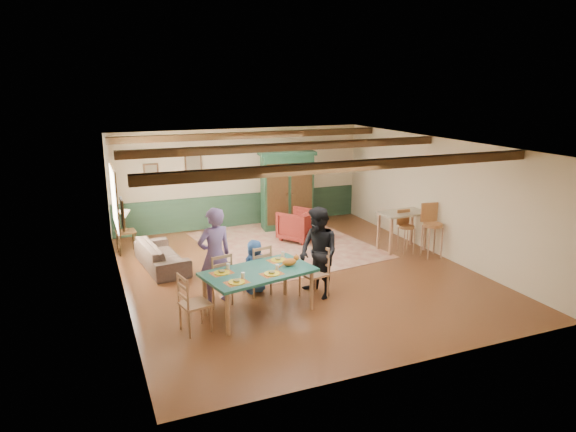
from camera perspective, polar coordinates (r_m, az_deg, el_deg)
name	(u,v)px	position (r m, az deg, el deg)	size (l,w,h in m)	color
floor	(298,272)	(10.94, 1.06, -6.23)	(8.00, 8.00, 0.00)	#572C18
wall_back	(241,178)	(14.22, -5.27, 4.24)	(7.00, 0.02, 2.70)	beige
wall_left	(120,228)	(9.75, -18.18, -1.24)	(0.02, 8.00, 2.70)	beige
wall_right	(437,196)	(12.31, 16.26, 2.10)	(0.02, 8.00, 2.70)	beige
ceiling	(298,144)	(10.30, 1.14, 7.96)	(7.00, 8.00, 0.02)	beige
wainscot_back	(242,210)	(14.39, -5.17, 0.70)	(6.95, 0.03, 0.90)	#203C29
ceiling_beam_front	(355,166)	(8.27, 7.46, 5.57)	(6.95, 0.16, 0.16)	black
ceiling_beam_mid	(290,147)	(10.67, 0.28, 7.71)	(6.95, 0.16, 0.16)	black
ceiling_beam_back	(251,135)	(13.10, -4.11, 8.95)	(6.95, 0.16, 0.16)	black
window_left	(114,198)	(11.36, -18.77, 1.92)	(0.06, 1.60, 1.30)	white
picture_left_wall	(123,214)	(9.07, -17.89, 0.24)	(0.04, 0.42, 0.52)	gray
picture_back_a	(193,165)	(13.80, -10.47, 5.64)	(0.45, 0.04, 0.55)	gray
picture_back_b	(151,173)	(13.65, -14.97, 4.66)	(0.38, 0.04, 0.48)	gray
dining_table	(259,292)	(8.96, -3.25, -8.44)	(1.86, 1.03, 0.77)	#1A5348
dining_chair_far_left	(218,278)	(9.34, -7.83, -6.88)	(0.43, 0.45, 0.98)	#996C4C
dining_chair_far_right	(257,269)	(9.71, -3.45, -5.92)	(0.43, 0.45, 0.98)	#996C4C
dining_chair_end_left	(195,303)	(8.42, -10.28, -9.45)	(0.43, 0.45, 0.98)	#996C4C
dining_chair_end_right	(314,273)	(9.54, 2.88, -6.29)	(0.43, 0.45, 0.98)	#996C4C
person_man	(215,256)	(9.28, -8.14, -4.42)	(0.65, 0.43, 1.78)	slate
person_woman	(319,253)	(9.48, 3.41, -4.12)	(0.83, 0.65, 1.70)	black
person_child	(255,266)	(9.77, -3.71, -5.62)	(0.51, 0.33, 1.04)	#22488A
cat	(289,261)	(8.99, 0.16, -5.04)	(0.37, 0.14, 0.19)	#C46B22
place_setting_near_left	(237,280)	(8.32, -5.73, -7.04)	(0.41, 0.31, 0.11)	yellow
place_setting_near_center	(272,271)	(8.64, -1.81, -6.15)	(0.41, 0.31, 0.11)	yellow
place_setting_far_left	(222,270)	(8.75, -7.37, -5.99)	(0.41, 0.31, 0.11)	yellow
place_setting_far_right	(278,258)	(9.28, -1.11, -4.64)	(0.41, 0.31, 0.11)	yellow
area_rug	(285,244)	(12.72, -0.31, -3.18)	(3.62, 4.30, 0.01)	beige
armoire	(287,190)	(13.91, -0.11, 2.85)	(1.50, 0.60, 2.12)	#143321
armchair	(299,225)	(12.98, 1.18, -1.02)	(0.85, 0.87, 0.79)	#4E100F
sofa	(162,255)	(11.45, -13.87, -4.22)	(1.92, 0.75, 0.56)	#3C2D25
end_table	(127,242)	(12.63, -17.50, -2.76)	(0.44, 0.44, 0.54)	black
table_lamp	(125,221)	(12.49, -17.68, -0.50)	(0.27, 0.27, 0.49)	beige
counter_table	(402,231)	(12.52, 12.52, -1.63)	(1.12, 0.65, 0.93)	#BBB291
bar_stool_left	(406,232)	(12.33, 13.02, -1.73)	(0.36, 0.39, 1.01)	#A46E40
bar_stool_right	(432,231)	(12.12, 15.75, -1.63)	(0.44, 0.48, 1.24)	#A46E40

